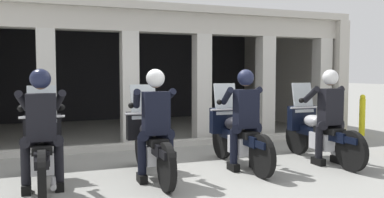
{
  "coord_description": "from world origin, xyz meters",
  "views": [
    {
      "loc": [
        -2.16,
        -5.72,
        1.53
      ],
      "look_at": [
        0.0,
        0.13,
        1.11
      ],
      "focal_mm": 36.75,
      "sensor_mm": 36.0,
      "label": 1
    }
  ],
  "objects_px": {
    "police_officer_far_right": "(329,108)",
    "motorcycle_far_left": "(43,149)",
    "police_officer_center_left": "(155,115)",
    "motorcycle_far_right": "(318,132)",
    "bollard_kerbside": "(362,115)",
    "motorcycle_center_left": "(151,143)",
    "police_officer_center_right": "(245,111)",
    "motorcycle_center_right": "(237,135)",
    "police_officer_far_left": "(41,119)"
  },
  "relations": [
    {
      "from": "police_officer_far_right",
      "to": "police_officer_center_left",
      "type": "bearing_deg",
      "value": 179.51
    },
    {
      "from": "motorcycle_center_left",
      "to": "motorcycle_center_right",
      "type": "bearing_deg",
      "value": 4.36
    },
    {
      "from": "motorcycle_far_left",
      "to": "motorcycle_center_left",
      "type": "height_order",
      "value": "same"
    },
    {
      "from": "motorcycle_far_right",
      "to": "bollard_kerbside",
      "type": "height_order",
      "value": "motorcycle_far_right"
    },
    {
      "from": "police_officer_center_left",
      "to": "bollard_kerbside",
      "type": "xyz_separation_m",
      "value": [
        5.76,
        2.16,
        -0.44
      ]
    },
    {
      "from": "police_officer_center_left",
      "to": "police_officer_far_right",
      "type": "xyz_separation_m",
      "value": [
        2.99,
        0.01,
        0.0
      ]
    },
    {
      "from": "police_officer_center_left",
      "to": "police_officer_far_right",
      "type": "distance_m",
      "value": 2.99
    },
    {
      "from": "police_officer_far_left",
      "to": "motorcycle_far_right",
      "type": "height_order",
      "value": "police_officer_far_left"
    },
    {
      "from": "motorcycle_far_left",
      "to": "police_officer_center_left",
      "type": "bearing_deg",
      "value": -12.35
    },
    {
      "from": "motorcycle_far_left",
      "to": "police_officer_far_left",
      "type": "distance_m",
      "value": 0.52
    },
    {
      "from": "motorcycle_center_left",
      "to": "motorcycle_center_right",
      "type": "distance_m",
      "value": 1.5
    },
    {
      "from": "police_officer_far_right",
      "to": "motorcycle_far_left",
      "type": "bearing_deg",
      "value": 175.57
    },
    {
      "from": "police_officer_center_right",
      "to": "motorcycle_center_right",
      "type": "bearing_deg",
      "value": 86.11
    },
    {
      "from": "motorcycle_center_left",
      "to": "police_officer_center_right",
      "type": "distance_m",
      "value": 1.56
    },
    {
      "from": "police_officer_center_right",
      "to": "motorcycle_far_right",
      "type": "height_order",
      "value": "police_officer_center_right"
    },
    {
      "from": "motorcycle_center_left",
      "to": "police_officer_far_right",
      "type": "xyz_separation_m",
      "value": [
        2.99,
        -0.28,
        0.44
      ]
    },
    {
      "from": "motorcycle_center_right",
      "to": "police_officer_center_right",
      "type": "relative_size",
      "value": 1.29
    },
    {
      "from": "police_officer_far_right",
      "to": "bollard_kerbside",
      "type": "distance_m",
      "value": 3.54
    },
    {
      "from": "police_officer_center_left",
      "to": "motorcycle_center_right",
      "type": "relative_size",
      "value": 0.78
    },
    {
      "from": "motorcycle_far_left",
      "to": "police_officer_center_left",
      "type": "relative_size",
      "value": 1.29
    },
    {
      "from": "police_officer_far_left",
      "to": "motorcycle_far_right",
      "type": "xyz_separation_m",
      "value": [
        4.48,
        0.27,
        -0.44
      ]
    },
    {
      "from": "police_officer_center_right",
      "to": "police_officer_far_right",
      "type": "height_order",
      "value": "same"
    },
    {
      "from": "police_officer_center_right",
      "to": "police_officer_far_left",
      "type": "bearing_deg",
      "value": 178.93
    },
    {
      "from": "motorcycle_far_right",
      "to": "police_officer_far_right",
      "type": "distance_m",
      "value": 0.52
    },
    {
      "from": "motorcycle_center_left",
      "to": "police_officer_far_right",
      "type": "height_order",
      "value": "police_officer_far_right"
    },
    {
      "from": "motorcycle_far_right",
      "to": "police_officer_far_left",
      "type": "bearing_deg",
      "value": -177.19
    },
    {
      "from": "police_officer_center_right",
      "to": "bollard_kerbside",
      "type": "height_order",
      "value": "police_officer_center_right"
    },
    {
      "from": "motorcycle_center_right",
      "to": "police_officer_far_left",
      "type": "bearing_deg",
      "value": -175.69
    },
    {
      "from": "motorcycle_center_left",
      "to": "bollard_kerbside",
      "type": "xyz_separation_m",
      "value": [
        5.76,
        1.88,
        -0.0
      ]
    },
    {
      "from": "police_officer_center_left",
      "to": "police_officer_center_right",
      "type": "xyz_separation_m",
      "value": [
        1.49,
        0.16,
        0.0
      ]
    },
    {
      "from": "motorcycle_far_left",
      "to": "police_officer_center_left",
      "type": "distance_m",
      "value": 1.58
    },
    {
      "from": "police_officer_center_left",
      "to": "police_officer_center_right",
      "type": "bearing_deg",
      "value": 4.36
    },
    {
      "from": "police_officer_far_right",
      "to": "bollard_kerbside",
      "type": "xyz_separation_m",
      "value": [
        2.78,
        2.16,
        -0.44
      ]
    },
    {
      "from": "police_officer_center_left",
      "to": "bollard_kerbside",
      "type": "relative_size",
      "value": 1.58
    },
    {
      "from": "motorcycle_far_left",
      "to": "bollard_kerbside",
      "type": "bearing_deg",
      "value": 13.57
    },
    {
      "from": "motorcycle_center_left",
      "to": "motorcycle_far_right",
      "type": "relative_size",
      "value": 1.0
    },
    {
      "from": "police_officer_center_left",
      "to": "motorcycle_center_right",
      "type": "xyz_separation_m",
      "value": [
        1.49,
        0.44,
        -0.44
      ]
    },
    {
      "from": "police_officer_far_right",
      "to": "motorcycle_center_left",
      "type": "bearing_deg",
      "value": 174.09
    },
    {
      "from": "motorcycle_far_left",
      "to": "police_officer_far_right",
      "type": "xyz_separation_m",
      "value": [
        4.48,
        -0.3,
        0.44
      ]
    },
    {
      "from": "motorcycle_center_right",
      "to": "police_officer_center_left",
      "type": "bearing_deg",
      "value": -167.27
    },
    {
      "from": "motorcycle_far_left",
      "to": "motorcycle_far_right",
      "type": "height_order",
      "value": "same"
    },
    {
      "from": "motorcycle_center_right",
      "to": "bollard_kerbside",
      "type": "bearing_deg",
      "value": 18.36
    },
    {
      "from": "police_officer_far_right",
      "to": "bollard_kerbside",
      "type": "height_order",
      "value": "police_officer_far_right"
    },
    {
      "from": "motorcycle_center_left",
      "to": "police_officer_far_right",
      "type": "relative_size",
      "value": 1.29
    },
    {
      "from": "motorcycle_center_left",
      "to": "motorcycle_far_right",
      "type": "xyz_separation_m",
      "value": [
        2.99,
        0.01,
        0.0
      ]
    },
    {
      "from": "police_officer_far_left",
      "to": "police_officer_center_left",
      "type": "bearing_deg",
      "value": -1.62
    },
    {
      "from": "police_officer_center_right",
      "to": "motorcycle_far_right",
      "type": "relative_size",
      "value": 0.78
    },
    {
      "from": "motorcycle_far_left",
      "to": "motorcycle_center_left",
      "type": "bearing_deg",
      "value": -1.62
    },
    {
      "from": "motorcycle_center_left",
      "to": "motorcycle_center_right",
      "type": "relative_size",
      "value": 1.0
    },
    {
      "from": "police_officer_far_left",
      "to": "police_officer_far_right",
      "type": "height_order",
      "value": "same"
    }
  ]
}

